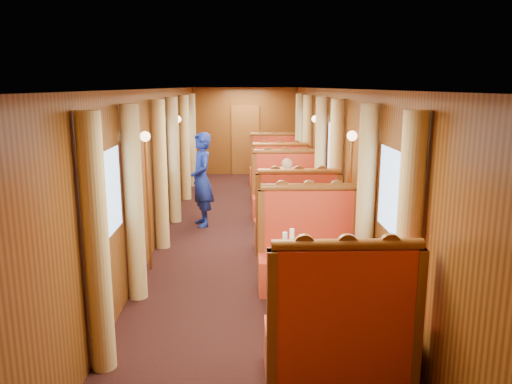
{
  "coord_description": "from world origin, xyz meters",
  "views": [
    {
      "loc": [
        -0.1,
        -8.49,
        2.55
      ],
      "look_at": [
        0.1,
        -1.48,
        1.05
      ],
      "focal_mm": 35.0,
      "sensor_mm": 36.0,
      "label": 1
    }
  ],
  "objects_px": {
    "banquette_mid_aft": "(286,196)",
    "rose_vase_mid": "(293,181)",
    "table_near": "(322,292)",
    "teapot_back": "(313,252)",
    "steward": "(202,180)",
    "banquette_near_fwd": "(340,334)",
    "banquette_mid_fwd": "(297,225)",
    "table_mid": "(290,212)",
    "teapot_right": "(323,257)",
    "banquette_near_aft": "(309,256)",
    "table_far": "(277,176)",
    "fruit_plate": "(357,261)",
    "teapot_left": "(308,257)",
    "banquette_far_fwd": "(280,182)",
    "banquette_far_aft": "(274,168)",
    "tea_tray": "(318,261)",
    "rose_vase_far": "(278,154)",
    "passenger": "(287,183)"
  },
  "relations": [
    {
      "from": "banquette_near_aft",
      "to": "rose_vase_mid",
      "type": "height_order",
      "value": "banquette_near_aft"
    },
    {
      "from": "steward",
      "to": "teapot_right",
      "type": "bearing_deg",
      "value": 2.96
    },
    {
      "from": "table_far",
      "to": "rose_vase_mid",
      "type": "xyz_separation_m",
      "value": [
        0.03,
        -3.52,
        0.55
      ]
    },
    {
      "from": "banquette_mid_aft",
      "to": "steward",
      "type": "xyz_separation_m",
      "value": [
        -1.59,
        -0.51,
        0.44
      ]
    },
    {
      "from": "banquette_near_fwd",
      "to": "banquette_mid_aft",
      "type": "distance_m",
      "value": 5.53
    },
    {
      "from": "table_mid",
      "to": "table_far",
      "type": "height_order",
      "value": "same"
    },
    {
      "from": "teapot_back",
      "to": "steward",
      "type": "height_order",
      "value": "steward"
    },
    {
      "from": "banquette_near_fwd",
      "to": "teapot_back",
      "type": "height_order",
      "value": "banquette_near_fwd"
    },
    {
      "from": "banquette_near_fwd",
      "to": "fruit_plate",
      "type": "xyz_separation_m",
      "value": [
        0.34,
        0.89,
        0.35
      ]
    },
    {
      "from": "banquette_far_fwd",
      "to": "banquette_far_aft",
      "type": "xyz_separation_m",
      "value": [
        0.0,
        2.03,
        0.0
      ]
    },
    {
      "from": "table_mid",
      "to": "teapot_right",
      "type": "height_order",
      "value": "teapot_right"
    },
    {
      "from": "banquette_near_aft",
      "to": "teapot_right",
      "type": "relative_size",
      "value": 8.05
    },
    {
      "from": "banquette_near_fwd",
      "to": "banquette_far_fwd",
      "type": "height_order",
      "value": "same"
    },
    {
      "from": "table_far",
      "to": "teapot_left",
      "type": "distance_m",
      "value": 7.15
    },
    {
      "from": "rose_vase_mid",
      "to": "table_near",
      "type": "bearing_deg",
      "value": -90.57
    },
    {
      "from": "rose_vase_far",
      "to": "banquette_near_fwd",
      "type": "bearing_deg",
      "value": -90.23
    },
    {
      "from": "banquette_near_fwd",
      "to": "table_mid",
      "type": "height_order",
      "value": "banquette_near_fwd"
    },
    {
      "from": "table_near",
      "to": "banquette_mid_fwd",
      "type": "height_order",
      "value": "banquette_mid_fwd"
    },
    {
      "from": "banquette_near_fwd",
      "to": "banquette_mid_aft",
      "type": "relative_size",
      "value": 1.0
    },
    {
      "from": "banquette_near_aft",
      "to": "steward",
      "type": "bearing_deg",
      "value": 118.01
    },
    {
      "from": "banquette_mid_fwd",
      "to": "teapot_right",
      "type": "distance_m",
      "value": 2.65
    },
    {
      "from": "banquette_near_fwd",
      "to": "banquette_mid_fwd",
      "type": "distance_m",
      "value": 3.5
    },
    {
      "from": "banquette_near_aft",
      "to": "banquette_far_aft",
      "type": "xyz_separation_m",
      "value": [
        0.0,
        7.0,
        0.0
      ]
    },
    {
      "from": "banquette_near_fwd",
      "to": "rose_vase_mid",
      "type": "xyz_separation_m",
      "value": [
        0.03,
        4.49,
        0.5
      ]
    },
    {
      "from": "banquette_near_aft",
      "to": "table_far",
      "type": "height_order",
      "value": "banquette_near_aft"
    },
    {
      "from": "banquette_mid_fwd",
      "to": "tea_tray",
      "type": "height_order",
      "value": "banquette_mid_fwd"
    },
    {
      "from": "banquette_far_aft",
      "to": "rose_vase_mid",
      "type": "distance_m",
      "value": 4.56
    },
    {
      "from": "table_mid",
      "to": "banquette_mid_aft",
      "type": "bearing_deg",
      "value": 90.0
    },
    {
      "from": "table_near",
      "to": "teapot_back",
      "type": "distance_m",
      "value": 0.45
    },
    {
      "from": "banquette_near_fwd",
      "to": "passenger",
      "type": "bearing_deg",
      "value": 90.0
    },
    {
      "from": "banquette_far_aft",
      "to": "teapot_back",
      "type": "distance_m",
      "value": 7.98
    },
    {
      "from": "table_mid",
      "to": "banquette_mid_fwd",
      "type": "relative_size",
      "value": 0.78
    },
    {
      "from": "banquette_far_fwd",
      "to": "fruit_plate",
      "type": "bearing_deg",
      "value": -86.84
    },
    {
      "from": "banquette_mid_aft",
      "to": "rose_vase_mid",
      "type": "xyz_separation_m",
      "value": [
        0.03,
        -1.04,
        0.5
      ]
    },
    {
      "from": "teapot_left",
      "to": "banquette_near_aft",
      "type": "bearing_deg",
      "value": 97.21
    },
    {
      "from": "teapot_left",
      "to": "rose_vase_mid",
      "type": "bearing_deg",
      "value": 102.39
    },
    {
      "from": "banquette_near_aft",
      "to": "banquette_far_aft",
      "type": "height_order",
      "value": "same"
    },
    {
      "from": "table_far",
      "to": "teapot_left",
      "type": "relative_size",
      "value": 6.32
    },
    {
      "from": "banquette_near_aft",
      "to": "fruit_plate",
      "type": "bearing_deg",
      "value": -73.51
    },
    {
      "from": "banquette_near_fwd",
      "to": "banquette_mid_aft",
      "type": "xyz_separation_m",
      "value": [
        0.0,
        5.53,
        0.0
      ]
    },
    {
      "from": "banquette_near_fwd",
      "to": "banquette_near_aft",
      "type": "height_order",
      "value": "same"
    },
    {
      "from": "table_near",
      "to": "banquette_mid_aft",
      "type": "xyz_separation_m",
      "value": [
        0.0,
        4.51,
        0.05
      ]
    },
    {
      "from": "banquette_near_fwd",
      "to": "banquette_near_aft",
      "type": "bearing_deg",
      "value": 90.0
    },
    {
      "from": "teapot_left",
      "to": "rose_vase_far",
      "type": "height_order",
      "value": "rose_vase_far"
    },
    {
      "from": "banquette_far_aft",
      "to": "rose_vase_far",
      "type": "relative_size",
      "value": 3.72
    },
    {
      "from": "teapot_right",
      "to": "table_far",
      "type": "bearing_deg",
      "value": 78.43
    },
    {
      "from": "teapot_back",
      "to": "fruit_plate",
      "type": "bearing_deg",
      "value": -11.24
    },
    {
      "from": "table_mid",
      "to": "teapot_left",
      "type": "bearing_deg",
      "value": -92.67
    },
    {
      "from": "tea_tray",
      "to": "rose_vase_far",
      "type": "xyz_separation_m",
      "value": [
        0.1,
        7.09,
        0.17
      ]
    },
    {
      "from": "banquette_near_aft",
      "to": "table_far",
      "type": "xyz_separation_m",
      "value": [
        0.0,
        5.99,
        -0.05
      ]
    }
  ]
}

